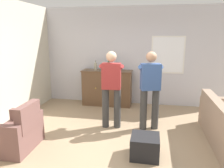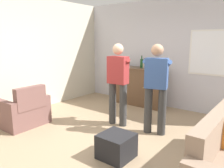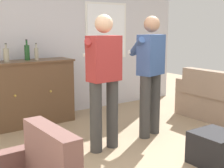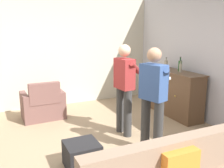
% 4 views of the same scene
% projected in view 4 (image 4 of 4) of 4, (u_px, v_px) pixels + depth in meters
% --- Properties ---
extents(ground, '(10.40, 10.40, 0.00)m').
position_uv_depth(ground, '(91.00, 148.00, 4.18)').
color(ground, '#9E8466').
extents(wall_back_with_window, '(5.20, 0.15, 2.80)m').
position_uv_depth(wall_back_with_window, '(216.00, 57.00, 4.95)').
color(wall_back_with_window, silver).
rests_on(wall_back_with_window, ground).
extents(wall_side_left, '(0.12, 5.20, 2.80)m').
position_uv_depth(wall_side_left, '(53.00, 51.00, 6.22)').
color(wall_side_left, beige).
rests_on(wall_side_left, ground).
extents(armchair, '(0.68, 0.90, 0.85)m').
position_uv_depth(armchair, '(43.00, 106.00, 5.48)').
color(armchair, brown).
rests_on(armchair, ground).
extents(sideboard_cabinet, '(1.43, 0.49, 1.02)m').
position_uv_depth(sideboard_cabinet, '(175.00, 93.00, 5.64)').
color(sideboard_cabinet, brown).
rests_on(sideboard_cabinet, ground).
extents(bottle_wine_green, '(0.08, 0.08, 0.32)m').
position_uv_depth(bottle_wine_green, '(180.00, 66.00, 5.49)').
color(bottle_wine_green, '#1E4C23').
rests_on(bottle_wine_green, sideboard_cabinet).
extents(bottle_liquor_amber, '(0.06, 0.06, 0.27)m').
position_uv_depth(bottle_liquor_amber, '(181.00, 68.00, 5.36)').
color(bottle_liquor_amber, gray).
rests_on(bottle_liquor_amber, sideboard_cabinet).
extents(bottle_spirits_clear, '(0.08, 0.08, 0.28)m').
position_uv_depth(bottle_spirits_clear, '(166.00, 65.00, 5.76)').
color(bottle_spirits_clear, gray).
rests_on(bottle_spirits_clear, sideboard_cabinet).
extents(ottoman, '(0.47, 0.47, 0.37)m').
position_uv_depth(ottoman, '(82.00, 155.00, 3.57)').
color(ottoman, black).
rests_on(ottoman, ground).
extents(person_standing_left, '(0.56, 0.49, 1.68)m').
position_uv_depth(person_standing_left, '(125.00, 85.00, 4.55)').
color(person_standing_left, '#383838').
rests_on(person_standing_left, ground).
extents(person_standing_right, '(0.54, 0.52, 1.68)m').
position_uv_depth(person_standing_right, '(153.00, 96.00, 3.85)').
color(person_standing_right, '#383838').
rests_on(person_standing_right, ground).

